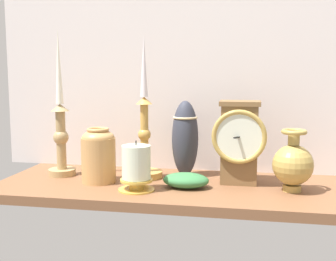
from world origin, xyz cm
name	(u,v)px	position (x,y,z in cm)	size (l,w,h in cm)	color
ground_plane	(188,189)	(0.00, 0.00, -1.20)	(100.00, 36.00, 2.40)	brown
back_wall	(197,60)	(0.00, 18.50, 32.50)	(120.00, 2.00, 65.00)	silver
mantel_clock	(239,141)	(12.91, 3.70, 11.25)	(13.79, 10.38, 21.58)	brown
candlestick_tall_left	(61,128)	(-36.35, 3.58, 13.32)	(7.63, 7.63, 40.76)	tan
candlestick_tall_center	(144,137)	(-12.75, 5.33, 11.37)	(9.69, 9.69, 39.14)	gold
brass_vase_bulbous	(293,164)	(26.01, -1.55, 6.85)	(9.90, 9.90, 15.24)	#AF9247
brass_vase_jar	(98,154)	(-23.44, -1.85, 7.55)	(9.03, 9.03, 14.47)	tan
pillar_candle_front	(136,168)	(-11.57, -7.92, 5.63)	(8.93, 8.93, 12.40)	gold
tall_ceramic_vase	(185,138)	(-2.13, 9.43, 10.70)	(7.36, 7.36, 21.12)	#323542
ivy_sprig	(187,180)	(0.41, -3.04, 1.87)	(11.65, 8.16, 3.74)	#377742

